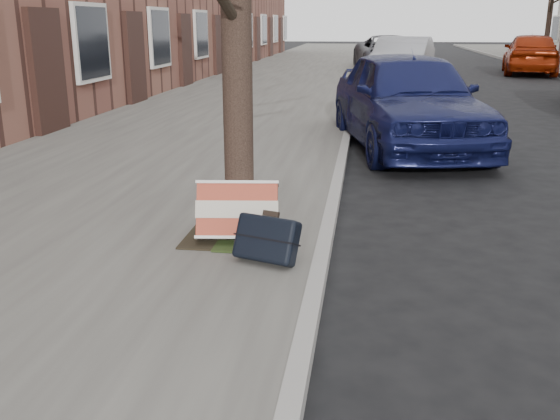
# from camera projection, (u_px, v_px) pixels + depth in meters

# --- Properties ---
(ground) EXTENTS (120.00, 120.00, 0.00)m
(ground) POSITION_uv_depth(u_px,v_px,m) (505.00, 327.00, 4.01)
(ground) COLOR black
(ground) RESTS_ON ground
(near_sidewalk) EXTENTS (5.00, 70.00, 0.12)m
(near_sidewalk) POSITION_uv_depth(u_px,v_px,m) (275.00, 85.00, 18.70)
(near_sidewalk) COLOR slate
(near_sidewalk) RESTS_ON ground
(dirt_patch) EXTENTS (0.85, 0.85, 0.02)m
(dirt_patch) POSITION_uv_depth(u_px,v_px,m) (238.00, 234.00, 5.37)
(dirt_patch) COLOR black
(dirt_patch) RESTS_ON near_sidewalk
(suitcase_red) EXTENTS (0.70, 0.44, 0.51)m
(suitcase_red) POSITION_uv_depth(u_px,v_px,m) (238.00, 211.00, 5.17)
(suitcase_red) COLOR #9C321F
(suitcase_red) RESTS_ON near_sidewalk
(suitcase_navy) EXTENTS (0.55, 0.43, 0.38)m
(suitcase_navy) POSITION_uv_depth(u_px,v_px,m) (267.00, 238.00, 4.71)
(suitcase_navy) COLOR black
(suitcase_navy) RESTS_ON near_sidewalk
(car_near_front) EXTENTS (2.64, 4.68, 1.50)m
(car_near_front) POSITION_uv_depth(u_px,v_px,m) (408.00, 99.00, 9.46)
(car_near_front) COLOR #111643
(car_near_front) RESTS_ON ground
(car_near_mid) EXTENTS (2.32, 4.59, 1.44)m
(car_near_mid) POSITION_uv_depth(u_px,v_px,m) (402.00, 61.00, 19.05)
(car_near_mid) COLOR #989AA0
(car_near_mid) RESTS_ON ground
(car_near_back) EXTENTS (2.93, 5.22, 1.38)m
(car_near_back) POSITION_uv_depth(u_px,v_px,m) (389.00, 54.00, 24.21)
(car_near_back) COLOR #3C3C42
(car_near_back) RESTS_ON ground
(car_far_back) EXTENTS (2.53, 4.75, 1.54)m
(car_far_back) POSITION_uv_depth(u_px,v_px,m) (530.00, 53.00, 22.96)
(car_far_back) COLOR maroon
(car_far_back) RESTS_ON ground
(tree_far_c) EXTENTS (0.24, 0.24, 4.67)m
(tree_far_c) POSITION_uv_depth(u_px,v_px,m) (550.00, 8.00, 28.54)
(tree_far_c) COLOR black
(tree_far_c) RESTS_ON far_sidewalk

